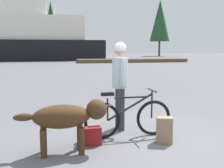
{
  "coord_description": "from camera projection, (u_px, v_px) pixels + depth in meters",
  "views": [
    {
      "loc": [
        -1.8,
        -4.57,
        1.68
      ],
      "look_at": [
        -0.39,
        1.68,
        0.84
      ],
      "focal_mm": 43.68,
      "sensor_mm": 36.0,
      "label": 1
    }
  ],
  "objects": [
    {
      "name": "sailboat_moored",
      "position": [
        56.0,
        56.0,
        38.93
      ],
      "size": [
        8.23,
        2.3,
        8.45
      ],
      "color": "navy",
      "rests_on": "ground_plane"
    },
    {
      "name": "handbag_pannier",
      "position": [
        92.0,
        136.0,
        4.75
      ],
      "size": [
        0.33,
        0.2,
        0.32
      ],
      "primitive_type": "cube",
      "rotation": [
        0.0,
        0.0,
        0.06
      ],
      "color": "maroon",
      "rests_on": "ground_plane"
    },
    {
      "name": "pine_tree_far_left",
      "position": [
        26.0,
        21.0,
        51.24
      ],
      "size": [
        3.48,
        3.48,
        10.89
      ],
      "color": "#4C331E",
      "rests_on": "ground_plane"
    },
    {
      "name": "dock_pier",
      "position": [
        132.0,
        61.0,
        32.6
      ],
      "size": [
        13.13,
        2.61,
        0.4
      ],
      "primitive_type": "cube",
      "color": "brown",
      "rests_on": "ground_plane"
    },
    {
      "name": "bicycle",
      "position": [
        128.0,
        118.0,
        5.15
      ],
      "size": [
        1.7,
        0.44,
        0.9
      ],
      "color": "black",
      "rests_on": "ground_plane"
    },
    {
      "name": "pine_tree_center",
      "position": [
        51.0,
        23.0,
        54.7
      ],
      "size": [
        3.36,
        3.36,
        10.99
      ],
      "color": "#4C331E",
      "rests_on": "ground_plane"
    },
    {
      "name": "pine_tree_far_right",
      "position": [
        160.0,
        21.0,
        56.21
      ],
      "size": [
        4.1,
        4.1,
        11.53
      ],
      "color": "#4C331E",
      "rests_on": "ground_plane"
    },
    {
      "name": "dog",
      "position": [
        67.0,
        117.0,
        4.34
      ],
      "size": [
        1.46,
        0.45,
        0.86
      ],
      "color": "#472D19",
      "rests_on": "ground_plane"
    },
    {
      "name": "backpack",
      "position": [
        164.0,
        130.0,
        4.85
      ],
      "size": [
        0.33,
        0.28,
        0.47
      ],
      "primitive_type": "cube",
      "rotation": [
        0.0,
        0.0,
        -0.34
      ],
      "color": "#8C7251",
      "rests_on": "ground_plane"
    },
    {
      "name": "ground_plane",
      "position": [
        152.0,
        140.0,
        5.03
      ],
      "size": [
        160.0,
        160.0,
        0.0
      ],
      "primitive_type": "plane",
      "color": "slate"
    },
    {
      "name": "person_cyclist",
      "position": [
        120.0,
        77.0,
        5.56
      ],
      "size": [
        0.32,
        0.53,
        1.8
      ],
      "color": "#333338",
      "rests_on": "ground_plane"
    },
    {
      "name": "ferry_boat",
      "position": [
        3.0,
        39.0,
        36.79
      ],
      "size": [
        27.28,
        7.45,
        8.34
      ],
      "color": "black",
      "rests_on": "ground_plane"
    }
  ]
}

